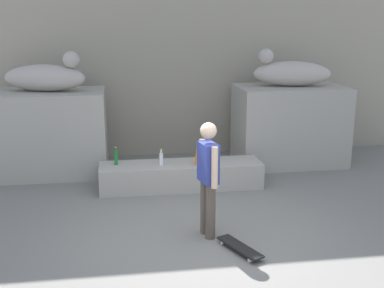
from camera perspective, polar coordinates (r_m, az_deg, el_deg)
name	(u,v)px	position (r m, az deg, el deg)	size (l,w,h in m)	color
ground_plane	(202,242)	(7.02, 1.15, -11.32)	(40.00, 40.00, 0.00)	slate
pedestal_left	(49,133)	(10.15, -16.32, 1.25)	(2.25, 1.38, 1.67)	#A39E93
pedestal_right	(289,125)	(10.66, 11.25, 2.18)	(2.25, 1.38, 1.67)	#A39E93
statue_reclining_left	(46,77)	(9.95, -16.58, 7.52)	(1.69, 0.93, 0.78)	#B4AAA2
statue_reclining_right	(290,73)	(10.48, 11.35, 8.15)	(1.68, 0.84, 0.78)	#B4AAA2
ledge_block	(181,175)	(9.06, -1.28, -3.67)	(2.97, 0.73, 0.47)	#A39E93
skater	(208,175)	(6.88, 1.88, -3.59)	(0.27, 0.53, 1.67)	brown
skateboard	(240,247)	(6.76, 5.58, -11.86)	(0.51, 0.81, 0.08)	black
bottle_clear	(161,159)	(8.87, -3.61, -1.72)	(0.07, 0.07, 0.29)	silver
bottle_orange	(197,159)	(8.86, 0.56, -1.75)	(0.07, 0.07, 0.28)	orange
bottle_brown	(204,158)	(8.95, 1.46, -1.67)	(0.07, 0.07, 0.25)	#593314
bottle_green	(116,157)	(8.98, -8.84, -1.54)	(0.06, 0.06, 0.33)	#1E722D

